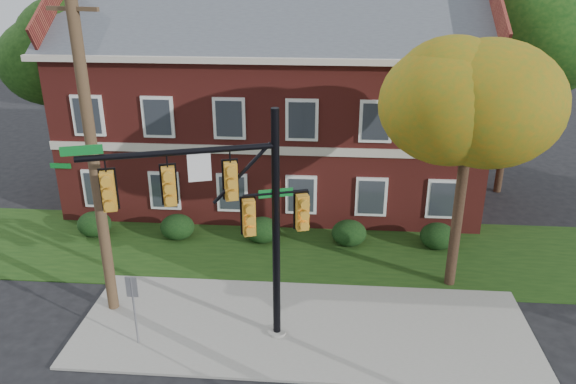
# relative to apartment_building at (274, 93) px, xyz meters

# --- Properties ---
(ground) EXTENTS (120.00, 120.00, 0.00)m
(ground) POSITION_rel_apartment_building_xyz_m (2.00, -11.95, -4.99)
(ground) COLOR black
(ground) RESTS_ON ground
(sidewalk) EXTENTS (14.00, 5.00, 0.08)m
(sidewalk) POSITION_rel_apartment_building_xyz_m (2.00, -10.95, -4.95)
(sidewalk) COLOR gray
(sidewalk) RESTS_ON ground
(grass_strip) EXTENTS (30.00, 6.00, 0.04)m
(grass_strip) POSITION_rel_apartment_building_xyz_m (2.00, -5.95, -4.97)
(grass_strip) COLOR #193811
(grass_strip) RESTS_ON ground
(apartment_building) EXTENTS (18.80, 8.80, 9.74)m
(apartment_building) POSITION_rel_apartment_building_xyz_m (0.00, 0.00, 0.00)
(apartment_building) COLOR maroon
(apartment_building) RESTS_ON ground
(hedge_far_left) EXTENTS (1.40, 1.26, 1.05)m
(hedge_far_left) POSITION_rel_apartment_building_xyz_m (-7.00, -5.25, -4.46)
(hedge_far_left) COLOR black
(hedge_far_left) RESTS_ON ground
(hedge_left) EXTENTS (1.40, 1.26, 1.05)m
(hedge_left) POSITION_rel_apartment_building_xyz_m (-3.50, -5.25, -4.46)
(hedge_left) COLOR black
(hedge_left) RESTS_ON ground
(hedge_center) EXTENTS (1.40, 1.26, 1.05)m
(hedge_center) POSITION_rel_apartment_building_xyz_m (0.00, -5.25, -4.46)
(hedge_center) COLOR black
(hedge_center) RESTS_ON ground
(hedge_right) EXTENTS (1.40, 1.26, 1.05)m
(hedge_right) POSITION_rel_apartment_building_xyz_m (3.50, -5.25, -4.46)
(hedge_right) COLOR black
(hedge_right) RESTS_ON ground
(hedge_far_right) EXTENTS (1.40, 1.26, 1.05)m
(hedge_far_right) POSITION_rel_apartment_building_xyz_m (7.00, -5.25, -4.46)
(hedge_far_right) COLOR black
(hedge_far_right) RESTS_ON ground
(tree_near_right) EXTENTS (4.50, 4.25, 8.58)m
(tree_near_right) POSITION_rel_apartment_building_xyz_m (7.22, -8.09, 1.68)
(tree_near_right) COLOR black
(tree_near_right) RESTS_ON ground
(tree_left_rear) EXTENTS (5.40, 5.10, 8.88)m
(tree_left_rear) POSITION_rel_apartment_building_xyz_m (-9.73, -1.12, 1.69)
(tree_left_rear) COLOR black
(tree_left_rear) RESTS_ON ground
(tree_right_rear) EXTENTS (6.30, 5.95, 10.62)m
(tree_right_rear) POSITION_rel_apartment_building_xyz_m (11.31, 0.86, 3.13)
(tree_right_rear) COLOR black
(tree_right_rear) RESTS_ON ground
(traffic_signal) EXTENTS (6.11, 2.08, 7.10)m
(traffic_signal) POSITION_rel_apartment_building_xyz_m (-0.03, -11.76, -0.58)
(traffic_signal) COLOR gray
(traffic_signal) RESTS_ON ground
(utility_pole) EXTENTS (1.58, 0.46, 10.23)m
(utility_pole) POSITION_rel_apartment_building_xyz_m (-4.30, -10.39, 0.20)
(utility_pole) COLOR #4B3823
(utility_pole) RESTS_ON ground
(sign_post) EXTENTS (0.34, 0.06, 2.34)m
(sign_post) POSITION_rel_apartment_building_xyz_m (-2.89, -12.16, -3.40)
(sign_post) COLOR slate
(sign_post) RESTS_ON ground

